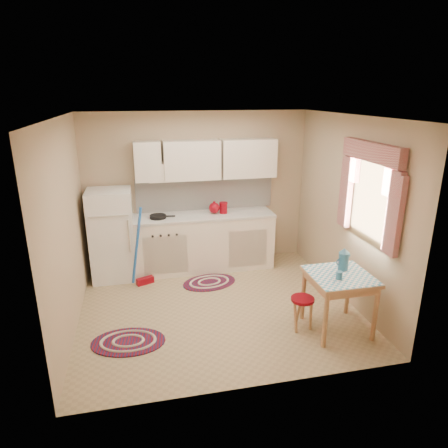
{
  "coord_description": "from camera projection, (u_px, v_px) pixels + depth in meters",
  "views": [
    {
      "loc": [
        -0.94,
        -4.7,
        2.76
      ],
      "look_at": [
        0.15,
        0.25,
        1.09
      ],
      "focal_mm": 32.0,
      "sensor_mm": 36.0,
      "label": 1
    }
  ],
  "objects": [
    {
      "name": "stool",
      "position": [
        302.0,
        313.0,
        4.85
      ],
      "size": [
        0.3,
        0.3,
        0.42
      ],
      "primitive_type": "cylinder",
      "rotation": [
        0.0,
        0.0,
        -0.07
      ],
      "color": "maroon",
      "rests_on": "ground"
    },
    {
      "name": "fridge",
      "position": [
        112.0,
        235.0,
        6.08
      ],
      "size": [
        0.65,
        0.6,
        1.4
      ],
      "primitive_type": "cube",
      "color": "white",
      "rests_on": "ground"
    },
    {
      "name": "rug_center",
      "position": [
        209.0,
        282.0,
        6.09
      ],
      "size": [
        0.91,
        0.69,
        0.02
      ],
      "primitive_type": null,
      "rotation": [
        0.0,
        0.0,
        0.18
      ],
      "color": "maroon",
      "rests_on": "ground"
    },
    {
      "name": "red_kettle",
      "position": [
        214.0,
        208.0,
        6.35
      ],
      "size": [
        0.22,
        0.21,
        0.19
      ],
      "primitive_type": null,
      "rotation": [
        0.0,
        0.0,
        0.19
      ],
      "color": "maroon",
      "rests_on": "countertop"
    },
    {
      "name": "red_canister",
      "position": [
        223.0,
        208.0,
        6.39
      ],
      "size": [
        0.15,
        0.15,
        0.16
      ],
      "primitive_type": "cylinder",
      "rotation": [
        0.0,
        0.0,
        0.26
      ],
      "color": "maroon",
      "rests_on": "countertop"
    },
    {
      "name": "table",
      "position": [
        338.0,
        302.0,
        4.8
      ],
      "size": [
        0.72,
        0.72,
        0.72
      ],
      "primitive_type": "cube",
      "color": "tan",
      "rests_on": "ground"
    },
    {
      "name": "broom",
      "position": [
        143.0,
        247.0,
        5.88
      ],
      "size": [
        0.3,
        0.22,
        1.2
      ],
      "primitive_type": null,
      "rotation": [
        0.0,
        0.0,
        0.38
      ],
      "color": "blue",
      "rests_on": "ground"
    },
    {
      "name": "frying_pan",
      "position": [
        158.0,
        217.0,
        6.14
      ],
      "size": [
        0.28,
        0.28,
        0.05
      ],
      "primitive_type": "cylinder",
      "rotation": [
        0.0,
        0.0,
        -0.14
      ],
      "color": "black",
      "rests_on": "countertop"
    },
    {
      "name": "mug",
      "position": [
        339.0,
        276.0,
        4.57
      ],
      "size": [
        0.09,
        0.09,
        0.1
      ],
      "primitive_type": "cylinder",
      "rotation": [
        0.0,
        0.0,
        -0.23
      ],
      "color": "#2E698C",
      "rests_on": "table"
    },
    {
      "name": "countertop",
      "position": [
        203.0,
        216.0,
        6.35
      ],
      "size": [
        2.27,
        0.62,
        0.04
      ],
      "primitive_type": "cube",
      "color": "silver",
      "rests_on": "base_cabinets"
    },
    {
      "name": "coffee_pot",
      "position": [
        344.0,
        259.0,
        4.77
      ],
      "size": [
        0.18,
        0.16,
        0.3
      ],
      "primitive_type": null,
      "rotation": [
        0.0,
        0.0,
        0.24
      ],
      "color": "#2E698C",
      "rests_on": "table"
    },
    {
      "name": "base_cabinets",
      "position": [
        203.0,
        243.0,
        6.49
      ],
      "size": [
        2.25,
        0.6,
        0.88
      ],
      "primitive_type": "cube",
      "color": "white",
      "rests_on": "ground"
    },
    {
      "name": "room_shell",
      "position": [
        225.0,
        187.0,
        5.17
      ],
      "size": [
        3.64,
        3.6,
        2.52
      ],
      "color": "tan",
      "rests_on": "ground"
    },
    {
      "name": "rug_left",
      "position": [
        128.0,
        342.0,
        4.64
      ],
      "size": [
        0.92,
        0.67,
        0.02
      ],
      "primitive_type": null,
      "rotation": [
        0.0,
        0.0,
        -0.12
      ],
      "color": "maroon",
      "rests_on": "ground"
    }
  ]
}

